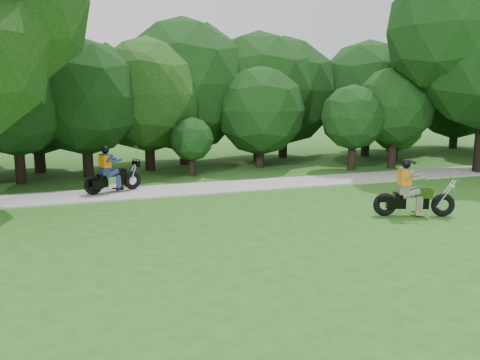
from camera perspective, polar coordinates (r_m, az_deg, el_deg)
ground at (r=11.68m, az=18.50°, el=-7.39°), size 100.00×100.00×0.00m
walkway at (r=18.43m, az=3.08°, el=-0.53°), size 60.00×2.20×0.06m
tree_line at (r=24.65m, az=-2.11°, el=10.58°), size 40.11×12.28×7.62m
chopper_motorcycle at (r=14.34m, az=20.06°, el=-1.76°), size 2.27×1.23×1.67m
touring_motorcycle at (r=17.20m, az=-15.62°, el=0.50°), size 2.10×1.24×1.67m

